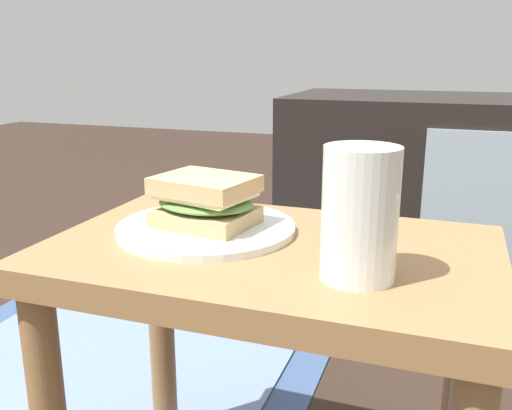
# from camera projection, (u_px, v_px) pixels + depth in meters

# --- Properties ---
(side_table) EXTENTS (0.56, 0.36, 0.46)m
(side_table) POSITION_uv_depth(u_px,v_px,m) (270.00, 311.00, 0.73)
(side_table) COLOR olive
(side_table) RESTS_ON ground
(tv_cabinet) EXTENTS (0.96, 0.46, 0.58)m
(tv_cabinet) POSITION_uv_depth(u_px,v_px,m) (464.00, 205.00, 1.53)
(tv_cabinet) COLOR black
(tv_cabinet) RESTS_ON ground
(area_rug) EXTENTS (0.93, 0.89, 0.01)m
(area_rug) POSITION_uv_depth(u_px,v_px,m) (135.00, 343.00, 1.38)
(area_rug) COLOR #384C72
(area_rug) RESTS_ON ground
(plate) EXTENTS (0.24, 0.24, 0.01)m
(plate) POSITION_uv_depth(u_px,v_px,m) (206.00, 228.00, 0.75)
(plate) COLOR silver
(plate) RESTS_ON side_table
(sandwich_front) EXTENTS (0.15, 0.13, 0.07)m
(sandwich_front) POSITION_uv_depth(u_px,v_px,m) (206.00, 201.00, 0.74)
(sandwich_front) COLOR tan
(sandwich_front) RESTS_ON plate
(beer_glass) EXTENTS (0.08, 0.08, 0.14)m
(beer_glass) POSITION_uv_depth(u_px,v_px,m) (360.00, 216.00, 0.58)
(beer_glass) COLOR silver
(beer_glass) RESTS_ON side_table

